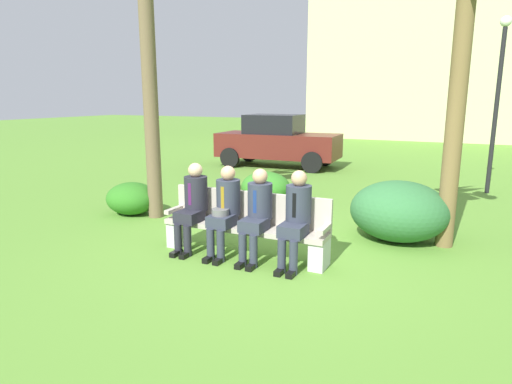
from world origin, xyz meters
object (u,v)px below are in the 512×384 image
at_px(seated_man_centerleft, 225,206).
at_px(street_lamp, 498,89).
at_px(building_backdrop, 455,19).
at_px(seated_man_centerright, 257,210).
at_px(shrub_mid_lawn, 132,198).
at_px(shrub_near_bench, 266,187).
at_px(shrub_far_lawn, 399,211).
at_px(parked_car_near, 277,141).
at_px(seated_man_leftmost, 193,202).
at_px(park_bench, 246,225).
at_px(seated_man_rightmost, 296,214).

bearing_deg(seated_man_centerleft, street_lamp, 60.40).
xyz_separation_m(seated_man_centerleft, building_backdrop, (1.99, 22.40, 5.70)).
bearing_deg(seated_man_centerleft, building_backdrop, 84.92).
relative_size(seated_man_centerright, shrub_mid_lawn, 1.28).
bearing_deg(shrub_near_bench, shrub_far_lawn, -26.54).
xyz_separation_m(seated_man_centerleft, shrub_near_bench, (-0.79, 3.21, -0.38)).
relative_size(shrub_near_bench, parked_car_near, 0.27).
distance_m(shrub_near_bench, street_lamp, 5.74).
xyz_separation_m(seated_man_centerleft, seated_man_centerright, (0.50, 0.00, -0.00)).
bearing_deg(seated_man_centerleft, shrub_mid_lawn, 156.06).
bearing_deg(seated_man_leftmost, park_bench, 9.41).
relative_size(shrub_far_lawn, street_lamp, 0.38).
bearing_deg(building_backdrop, seated_man_centerright, -93.83).
height_order(shrub_mid_lawn, building_backdrop, building_backdrop).
relative_size(seated_man_centerleft, shrub_far_lawn, 0.85).
bearing_deg(seated_man_centerright, seated_man_centerleft, -179.43).
bearing_deg(park_bench, seated_man_centerright, -29.28).
relative_size(shrub_near_bench, shrub_far_lawn, 0.70).
relative_size(shrub_mid_lawn, shrub_far_lawn, 0.66).
relative_size(seated_man_leftmost, building_backdrop, 0.08).
height_order(seated_man_centerleft, shrub_far_lawn, seated_man_centerleft).
relative_size(park_bench, parked_car_near, 0.61).
bearing_deg(parked_car_near, shrub_mid_lawn, -92.06).
bearing_deg(parked_car_near, park_bench, -70.67).
bearing_deg(shrub_near_bench, shrub_mid_lawn, -134.20).
relative_size(shrub_near_bench, street_lamp, 0.27).
height_order(shrub_near_bench, shrub_far_lawn, shrub_far_lawn).
height_order(seated_man_centerleft, street_lamp, street_lamp).
distance_m(park_bench, seated_man_rightmost, 0.86).
bearing_deg(shrub_near_bench, seated_man_leftmost, -85.48).
bearing_deg(seated_man_leftmost, shrub_near_bench, 94.52).
bearing_deg(street_lamp, shrub_mid_lawn, -141.14).
distance_m(seated_man_leftmost, building_backdrop, 23.25).
xyz_separation_m(shrub_near_bench, parked_car_near, (-1.70, 4.76, 0.51)).
xyz_separation_m(park_bench, shrub_mid_lawn, (-2.99, 1.08, -0.13)).
relative_size(park_bench, seated_man_leftmost, 1.89).
distance_m(seated_man_centerleft, shrub_mid_lawn, 3.02).
height_order(shrub_mid_lawn, shrub_far_lawn, shrub_far_lawn).
bearing_deg(building_backdrop, seated_man_leftmost, -96.45).
height_order(park_bench, seated_man_centerright, seated_man_centerright).
relative_size(seated_man_centerright, shrub_far_lawn, 0.84).
height_order(shrub_far_lawn, building_backdrop, building_backdrop).
xyz_separation_m(seated_man_centerright, building_backdrop, (1.50, 22.40, 5.70)).
xyz_separation_m(park_bench, shrub_far_lawn, (1.88, 1.61, 0.03)).
distance_m(park_bench, shrub_far_lawn, 2.48).
distance_m(seated_man_rightmost, shrub_far_lawn, 2.06).
distance_m(shrub_near_bench, parked_car_near, 5.08).
distance_m(parked_car_near, street_lamp, 6.49).
bearing_deg(street_lamp, shrub_near_bench, -144.75).
distance_m(shrub_near_bench, building_backdrop, 20.32).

